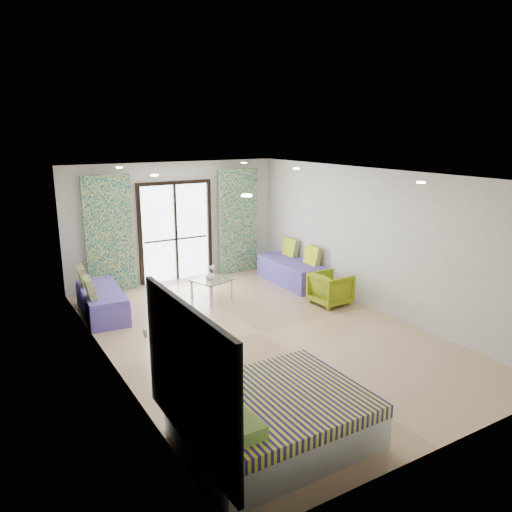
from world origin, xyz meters
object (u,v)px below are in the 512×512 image
bed (272,417)px  armchair (331,287)px  daybed_right (292,271)px  coffee_table (211,282)px  daybed_left (101,301)px

bed → armchair: armchair is taller
daybed_right → armchair: 1.57m
daybed_right → armchair: bearing=-93.8°
daybed_right → coffee_table: 2.08m
daybed_left → coffee_table: bearing=-3.8°
daybed_right → armchair: (-0.15, -1.56, 0.06)m
coffee_table → armchair: (1.93, -1.44, -0.03)m
armchair → bed: bearing=130.8°
coffee_table → armchair: 2.41m
coffee_table → armchair: bearing=-36.9°
bed → daybed_left: size_ratio=1.09×
daybed_right → coffee_table: daybed_right is taller
armchair → coffee_table: bearing=50.8°
coffee_table → daybed_right: bearing=3.2°
daybed_left → coffee_table: 2.18m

